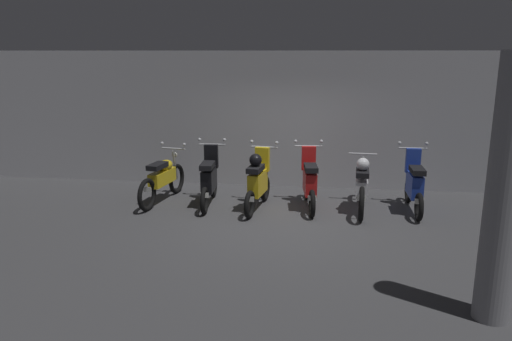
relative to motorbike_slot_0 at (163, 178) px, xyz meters
The scene contains 9 objects.
ground_plane 2.71m from the motorbike_slot_0, 20.15° to the right, with size 80.00×80.00×0.00m, color #424244.
back_wall 3.17m from the motorbike_slot_0, 33.26° to the left, with size 16.00×0.30×3.05m, color #ADADB2.
motorbike_slot_0 is the anchor object (origin of this frame).
motorbike_slot_1 1.00m from the motorbike_slot_0, ahead, with size 0.59×1.68×1.29m.
motorbike_slot_2 2.02m from the motorbike_slot_0, ahead, with size 0.58×1.68×1.29m.
motorbike_slot_3 3.00m from the motorbike_slot_0, ahead, with size 0.59×1.68×1.29m.
motorbike_slot_4 4.01m from the motorbike_slot_0, ahead, with size 0.56×1.95×1.08m.
motorbike_slot_5 5.01m from the motorbike_slot_0, ahead, with size 0.59×1.68×1.29m.
support_pillar 6.63m from the motorbike_slot_0, 37.45° to the right, with size 0.41×0.41×3.05m, color gray.
Camera 1 is at (0.65, -8.55, 3.03)m, focal length 34.53 mm.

